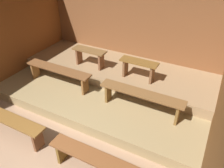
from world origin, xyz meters
TOP-DOWN VIEW (x-y plane):
  - ground at (0.00, 2.09)m, footprint 5.62×4.98m
  - wall_back at (0.00, 4.21)m, footprint 5.62×0.06m
  - wall_left at (-2.44, 2.09)m, footprint 0.06×4.98m
  - platform_lower at (0.00, 2.78)m, footprint 4.82×2.79m
  - platform_middle at (0.00, 3.41)m, footprint 4.82×1.54m
  - bench_floor_left at (-1.03, 0.72)m, footprint 1.76×0.28m
  - bench_floor_right at (1.03, 0.72)m, footprint 1.76×0.28m
  - bench_lower_left at (-1.05, 2.31)m, footprint 1.74×0.28m
  - bench_lower_right at (1.05, 2.31)m, footprint 1.74×0.28m
  - bench_middle_left at (-0.66, 3.10)m, footprint 0.87×0.28m
  - bench_middle_right at (0.66, 3.10)m, footprint 0.87×0.28m

SIDE VIEW (x-z plane):
  - ground at x=0.00m, z-range -0.08..0.00m
  - platform_lower at x=0.00m, z-range 0.00..0.23m
  - platform_middle at x=0.00m, z-range 0.23..0.47m
  - bench_floor_left at x=-1.03m, z-range 0.13..0.58m
  - bench_floor_right at x=1.03m, z-range 0.13..0.58m
  - bench_lower_left at x=-1.05m, z-range 0.36..0.82m
  - bench_lower_right at x=1.05m, z-range 0.36..0.82m
  - bench_middle_left at x=-0.66m, z-range 0.56..1.01m
  - bench_middle_right at x=0.66m, z-range 0.56..1.01m
  - wall_back at x=0.00m, z-range 0.00..2.46m
  - wall_left at x=-2.44m, z-range 0.00..2.46m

